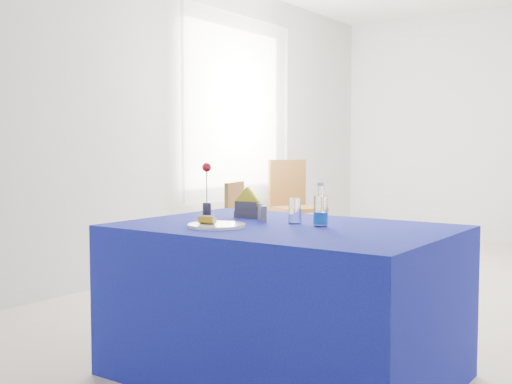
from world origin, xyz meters
TOP-DOWN VIEW (x-y plane):
  - floor at (0.00, 0.00)m, footprint 7.00×7.00m
  - room_shell at (0.00, 0.00)m, footprint 7.00×7.00m
  - window_pane at (-2.47, 0.80)m, footprint 0.04×1.50m
  - curtain at (-2.40, 0.80)m, footprint 0.04×1.75m
  - plate at (-0.42, -2.07)m, footprint 0.28×0.28m
  - drinking_glass at (-0.18, -1.74)m, footprint 0.06×0.06m
  - salt_shaker at (-0.44, -1.67)m, footprint 0.03×0.03m
  - pepper_shaker at (-0.34, -1.78)m, footprint 0.03×0.03m
  - blue_table at (-0.18, -1.83)m, footprint 1.60×1.10m
  - water_bottle at (-0.02, -1.76)m, footprint 0.07×0.07m
  - napkin_holder at (-0.54, -1.65)m, footprint 0.16×0.07m
  - rose_vase at (-0.81, -1.67)m, footprint 0.05×0.05m
  - chair_win_a at (-1.78, 0.03)m, footprint 0.46×0.46m
  - chair_win_b at (-2.04, 1.26)m, footprint 0.60×0.60m
  - banana_pieces at (-0.45, -2.10)m, footprint 0.09×0.05m

SIDE VIEW (x-z plane):
  - floor at x=0.00m, z-range 0.00..0.00m
  - blue_table at x=-0.18m, z-range 0.00..0.76m
  - chair_win_a at x=-1.78m, z-range 0.07..0.91m
  - chair_win_b at x=-2.04m, z-range 0.08..1.09m
  - plate at x=-0.42m, z-range 0.76..0.77m
  - banana_pieces at x=-0.45m, z-range 0.77..0.82m
  - salt_shaker at x=-0.44m, z-range 0.76..0.84m
  - pepper_shaker at x=-0.34m, z-range 0.76..0.84m
  - napkin_holder at x=-0.54m, z-range 0.72..0.89m
  - drinking_glass at x=-0.18m, z-range 0.76..0.89m
  - water_bottle at x=-0.02m, z-range 0.72..0.94m
  - rose_vase at x=-0.81m, z-range 0.76..1.06m
  - window_pane at x=-2.47m, z-range 0.75..2.35m
  - curtain at x=-2.40m, z-range 0.62..2.48m
  - room_shell at x=0.00m, z-range -1.75..5.25m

